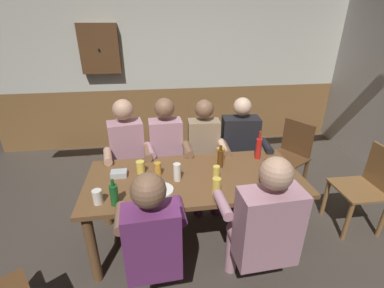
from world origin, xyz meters
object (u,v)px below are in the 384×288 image
(pint_glass_2, at_px, (216,173))
(person_4, at_px, (152,239))
(pint_glass_0, at_px, (97,197))
(pint_glass_4, at_px, (217,186))
(person_3, at_px, (241,145))
(dining_table, at_px, (195,185))
(bottle_1, at_px, (114,195))
(pint_glass_7, at_px, (265,173))
(bottle_3, at_px, (264,176))
(wall_dart_cabinet, at_px, (100,49))
(chair_empty_near_left, at_px, (289,154))
(bottle_0, at_px, (220,158))
(pint_glass_6, at_px, (221,155))
(pint_glass_1, at_px, (158,169))
(person_0, at_px, (128,152))
(condiment_caddy, at_px, (119,174))
(pint_glass_5, at_px, (177,172))
(chair_empty_near_right, at_px, (367,186))
(person_1, at_px, (167,150))
(pint_glass_3, at_px, (141,167))
(person_5, at_px, (263,226))
(plate_0, at_px, (160,190))
(person_2, at_px, (204,150))
(table_candle, at_px, (278,172))

(pint_glass_2, bearing_deg, person_4, -135.49)
(pint_glass_0, bearing_deg, pint_glass_4, -0.43)
(person_3, height_order, person_4, person_3)
(dining_table, xyz_separation_m, bottle_1, (-0.66, -0.31, 0.19))
(pint_glass_2, relative_size, pint_glass_7, 1.36)
(bottle_3, bearing_deg, pint_glass_4, -172.99)
(bottle_3, xyz_separation_m, wall_dart_cabinet, (-1.61, 2.51, 0.79))
(chair_empty_near_left, xyz_separation_m, bottle_0, (-1.04, -0.60, 0.34))
(dining_table, bearing_deg, pint_glass_6, 38.89)
(dining_table, bearing_deg, pint_glass_1, 167.50)
(person_4, distance_m, pint_glass_0, 0.56)
(person_0, distance_m, condiment_caddy, 0.56)
(pint_glass_4, xyz_separation_m, pint_glass_7, (0.47, 0.16, -0.02))
(pint_glass_5, bearing_deg, chair_empty_near_right, -0.16)
(person_4, xyz_separation_m, bottle_1, (-0.27, 0.33, 0.15))
(person_1, bearing_deg, pint_glass_7, 134.19)
(wall_dart_cabinet, bearing_deg, pint_glass_5, -68.62)
(pint_glass_3, distance_m, pint_glass_5, 0.36)
(dining_table, relative_size, bottle_1, 8.69)
(person_5, relative_size, pint_glass_2, 9.05)
(chair_empty_near_right, distance_m, pint_glass_5, 1.93)
(pint_glass_0, bearing_deg, pint_glass_7, 6.13)
(person_0, relative_size, bottle_3, 5.00)
(pint_glass_3, bearing_deg, condiment_caddy, -171.39)
(bottle_1, bearing_deg, person_5, -18.92)
(pint_glass_6, bearing_deg, plate_0, -145.62)
(bottle_1, xyz_separation_m, wall_dart_cabinet, (-0.41, 2.59, 0.80))
(person_2, height_order, bottle_3, person_2)
(person_1, xyz_separation_m, chair_empty_near_left, (1.52, 0.08, -0.21))
(person_2, xyz_separation_m, table_candle, (0.53, -0.74, 0.10))
(plate_0, height_order, wall_dart_cabinet, wall_dart_cabinet)
(pint_glass_7, bearing_deg, wall_dart_cabinet, 124.82)
(person_0, relative_size, chair_empty_near_left, 1.43)
(person_2, relative_size, chair_empty_near_left, 1.38)
(dining_table, relative_size, person_4, 1.58)
(chair_empty_near_right, distance_m, pint_glass_4, 1.66)
(person_0, xyz_separation_m, pint_glass_4, (0.77, -0.94, 0.10))
(dining_table, distance_m, pint_glass_0, 0.85)
(chair_empty_near_right, bearing_deg, pint_glass_3, 86.89)
(person_3, xyz_separation_m, condiment_caddy, (-1.31, -0.56, 0.07))
(chair_empty_near_right, relative_size, bottle_3, 3.50)
(condiment_caddy, xyz_separation_m, pint_glass_5, (0.51, -0.14, 0.05))
(person_5, bearing_deg, pint_glass_4, 120.27)
(person_5, bearing_deg, person_3, 76.43)
(chair_empty_near_right, distance_m, pint_glass_3, 2.25)
(pint_glass_0, bearing_deg, bottle_0, 21.27)
(person_2, height_order, pint_glass_4, person_2)
(chair_empty_near_left, relative_size, pint_glass_2, 6.33)
(chair_empty_near_right, height_order, pint_glass_4, chair_empty_near_right)
(person_1, relative_size, pint_glass_0, 11.05)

